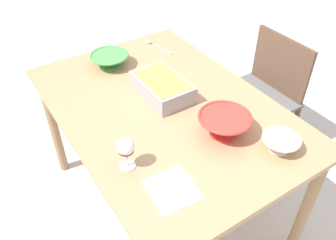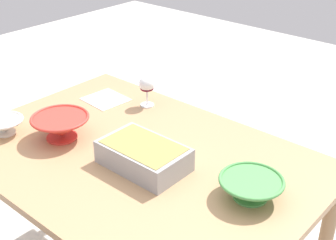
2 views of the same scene
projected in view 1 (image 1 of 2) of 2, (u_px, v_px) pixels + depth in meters
The scene contains 10 objects.
ground_plane at pixel (165, 204), 2.19m from camera, with size 8.00×8.00×0.00m, color beige.
dining_table at pixel (165, 120), 1.76m from camera, with size 1.37×0.94×0.76m.
chair at pixel (264, 92), 2.29m from camera, with size 0.46×0.39×0.83m.
wine_glass at pixel (126, 148), 1.34m from camera, with size 0.07×0.07×0.14m.
casserole_dish at pixel (162, 86), 1.74m from camera, with size 0.31×0.20×0.09m.
mixing_bowl at pixel (110, 59), 1.95m from camera, with size 0.22×0.22×0.07m.
small_bowl at pixel (281, 143), 1.45m from camera, with size 0.16×0.16×0.07m.
serving_bowl at pixel (224, 124), 1.51m from camera, with size 0.23×0.23×0.10m.
serving_spoon at pixel (153, 44), 2.16m from camera, with size 0.23×0.06×0.01m.
napkin at pixel (172, 189), 1.31m from camera, with size 0.18×0.17×0.00m, color white.
Camera 1 is at (-1.14, 0.73, 1.80)m, focal length 37.90 mm.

